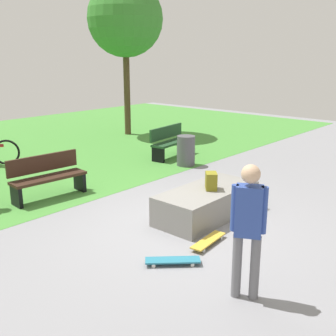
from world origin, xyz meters
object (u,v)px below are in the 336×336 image
(backpack_on_ledge, at_px, (211,181))
(skater_performing_trick, at_px, (248,222))
(park_bench_by_oak, at_px, (47,176))
(trash_bin, at_px, (186,151))
(skateboard_by_ledge, at_px, (173,260))
(skateboard_spare, at_px, (208,241))
(park_bench_center_lawn, at_px, (170,141))
(tree_broad_elm, at_px, (125,19))
(concrete_ledge, at_px, (207,203))

(backpack_on_ledge, bearing_deg, skater_performing_trick, 3.58)
(park_bench_by_oak, xyz_separation_m, trash_bin, (4.01, -0.52, -0.07))
(skateboard_by_ledge, distance_m, park_bench_by_oak, 3.97)
(backpack_on_ledge, height_order, skateboard_spare, backpack_on_ledge)
(skateboard_by_ledge, xyz_separation_m, skateboard_spare, (0.88, 0.00, 0.00))
(skateboard_spare, relative_size, trash_bin, 0.99)
(backpack_on_ledge, xyz_separation_m, skateboard_spare, (-0.97, -0.67, -0.64))
(backpack_on_ledge, height_order, skater_performing_trick, skater_performing_trick)
(skateboard_spare, bearing_deg, trash_bin, 43.31)
(skater_performing_trick, height_order, park_bench_by_oak, skater_performing_trick)
(skater_performing_trick, distance_m, trash_bin, 6.48)
(skater_performing_trick, bearing_deg, skateboard_spare, 53.38)
(skater_performing_trick, distance_m, park_bench_center_lawn, 7.50)
(skater_performing_trick, height_order, park_bench_center_lawn, skater_performing_trick)
(park_bench_center_lawn, distance_m, park_bench_by_oak, 4.49)
(skateboard_spare, distance_m, trash_bin, 4.96)
(skater_performing_trick, distance_m, skateboard_spare, 1.80)
(backpack_on_ledge, relative_size, tree_broad_elm, 0.06)
(backpack_on_ledge, bearing_deg, park_bench_center_lawn, -171.38)
(concrete_ledge, xyz_separation_m, trash_bin, (2.65, 2.66, 0.14))
(skateboard_by_ledge, relative_size, park_bench_center_lawn, 0.43)
(skater_performing_trick, height_order, trash_bin, skater_performing_trick)
(skateboard_spare, bearing_deg, tree_broad_elm, 54.33)
(skateboard_spare, relative_size, park_bench_center_lawn, 0.50)
(park_bench_by_oak, bearing_deg, skater_performing_trick, -95.57)
(concrete_ledge, xyz_separation_m, skateboard_by_ledge, (-1.83, -0.73, -0.21))
(concrete_ledge, xyz_separation_m, tree_broad_elm, (4.79, 7.26, 3.91))
(park_bench_center_lawn, xyz_separation_m, park_bench_by_oak, (-4.47, -0.45, 0.00))
(park_bench_center_lawn, bearing_deg, skater_performing_trick, -131.66)
(skater_performing_trick, height_order, skateboard_by_ledge, skater_performing_trick)
(trash_bin, bearing_deg, concrete_ledge, -134.86)
(tree_broad_elm, bearing_deg, concrete_ledge, -123.39)
(skateboard_spare, xyz_separation_m, tree_broad_elm, (5.74, 7.99, 4.12))
(skateboard_by_ledge, bearing_deg, park_bench_by_oak, 83.21)
(concrete_ledge, bearing_deg, trash_bin, 45.14)
(concrete_ledge, distance_m, park_bench_center_lawn, 4.78)
(skateboard_spare, height_order, tree_broad_elm, tree_broad_elm)
(trash_bin, bearing_deg, park_bench_by_oak, 172.59)
(skateboard_by_ledge, height_order, park_bench_by_oak, park_bench_by_oak)
(concrete_ledge, bearing_deg, skateboard_spare, -142.44)
(backpack_on_ledge, relative_size, trash_bin, 0.39)
(skater_performing_trick, distance_m, park_bench_by_oak, 5.19)
(park_bench_center_lawn, height_order, park_bench_by_oak, same)
(skater_performing_trick, bearing_deg, tree_broad_elm, 54.20)
(skateboard_by_ledge, bearing_deg, park_bench_center_lawn, 41.48)
(skateboard_spare, distance_m, park_bench_by_oak, 3.96)
(skateboard_spare, height_order, park_bench_center_lawn, park_bench_center_lawn)
(park_bench_center_lawn, xyz_separation_m, tree_broad_elm, (1.68, 3.63, 3.70))
(skateboard_by_ledge, distance_m, skateboard_spare, 0.88)
(tree_broad_elm, bearing_deg, trash_bin, -114.94)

